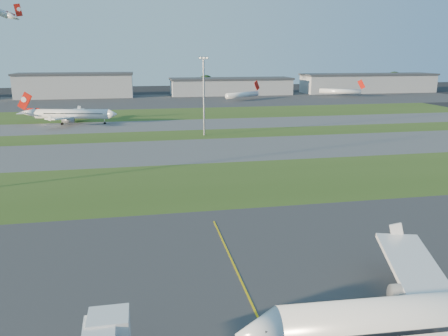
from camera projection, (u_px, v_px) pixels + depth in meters
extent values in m
cube|color=#36501A|center=(173.00, 185.00, 91.53)|extent=(300.00, 34.00, 0.01)
cube|color=#515154|center=(164.00, 152.00, 122.87)|extent=(300.00, 32.00, 0.01)
cube|color=#36501A|center=(159.00, 136.00, 146.62)|extent=(300.00, 18.00, 0.01)
cube|color=#515154|center=(157.00, 126.00, 167.52)|extent=(300.00, 26.00, 0.01)
cube|color=#36501A|center=(154.00, 114.00, 198.86)|extent=(300.00, 40.00, 0.01)
cube|color=#333335|center=(150.00, 101.00, 255.85)|extent=(400.00, 80.00, 0.01)
cube|color=gold|center=(265.00, 333.00, 43.06)|extent=(0.25, 60.00, 0.02)
cube|color=white|center=(109.00, 330.00, 36.91)|extent=(3.40, 3.00, 3.00)
cube|color=white|center=(417.00, 272.00, 46.61)|extent=(9.55, 17.30, 1.71)
cylinder|color=gray|center=(414.00, 295.00, 44.36)|extent=(4.76, 2.76, 2.54)
cylinder|color=white|center=(72.00, 114.00, 169.83)|extent=(28.97, 10.06, 3.66)
cube|color=red|center=(25.00, 101.00, 169.23)|extent=(6.16, 1.73, 7.29)
cube|color=white|center=(77.00, 113.00, 177.44)|extent=(4.59, 14.52, 1.49)
cube|color=white|center=(62.00, 118.00, 162.54)|extent=(10.42, 14.83, 1.49)
cylinder|color=gray|center=(79.00, 116.00, 175.61)|extent=(4.44, 3.07, 2.21)
cylinder|color=gray|center=(68.00, 120.00, 164.81)|extent=(4.44, 3.07, 2.21)
cylinder|color=white|center=(242.00, 95.00, 258.33)|extent=(23.32, 17.23, 3.20)
cube|color=red|center=(257.00, 86.00, 266.01)|extent=(4.45, 3.15, 6.16)
cylinder|color=white|center=(340.00, 91.00, 281.93)|extent=(23.47, 16.99, 3.20)
cube|color=red|center=(361.00, 84.00, 275.90)|extent=(4.49, 3.10, 6.16)
cylinder|color=gray|center=(204.00, 98.00, 144.31)|extent=(0.60, 0.60, 25.00)
cube|color=gray|center=(203.00, 58.00, 141.04)|extent=(3.20, 0.50, 0.80)
cube|color=#FFF2CC|center=(203.00, 58.00, 141.04)|extent=(2.80, 0.70, 0.35)
cube|color=#9B9DA2|center=(76.00, 86.00, 274.32)|extent=(70.00, 22.00, 14.00)
cube|color=#383A3F|center=(75.00, 74.00, 272.39)|extent=(71.40, 23.00, 1.20)
cube|color=#9B9DA2|center=(231.00, 87.00, 293.17)|extent=(80.00, 22.00, 10.00)
cube|color=#383A3F|center=(231.00, 79.00, 291.75)|extent=(81.60, 23.00, 1.20)
cube|color=#9B9DA2|center=(368.00, 84.00, 311.26)|extent=(95.00, 22.00, 12.00)
cube|color=#383A3F|center=(369.00, 74.00, 309.59)|extent=(96.90, 23.00, 1.20)
cylinder|color=black|center=(118.00, 92.00, 290.67)|extent=(1.00, 1.00, 3.60)
sphere|color=black|center=(117.00, 86.00, 289.64)|extent=(9.90, 9.90, 9.90)
cylinder|color=black|center=(206.00, 90.00, 304.45)|extent=(1.00, 1.00, 4.20)
sphere|color=black|center=(206.00, 83.00, 303.25)|extent=(11.55, 11.55, 11.55)
cylinder|color=black|center=(309.00, 89.00, 316.36)|extent=(1.00, 1.00, 3.80)
sphere|color=black|center=(309.00, 83.00, 315.27)|extent=(10.45, 10.45, 10.45)
cylinder|color=black|center=(393.00, 87.00, 332.90)|extent=(1.00, 1.00, 4.60)
sphere|color=black|center=(394.00, 80.00, 331.58)|extent=(12.65, 12.65, 12.65)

